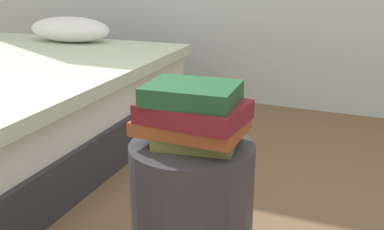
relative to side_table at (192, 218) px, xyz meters
name	(u,v)px	position (x,y,z in m)	size (l,w,h in m)	color
side_table	(192,218)	(0.00, 0.00, 0.00)	(0.36, 0.36, 0.46)	#333338
book_olive	(197,139)	(0.01, 0.01, 0.25)	(0.22, 0.16, 0.03)	olive
book_rust	(191,126)	(-0.01, 0.01, 0.28)	(0.29, 0.20, 0.04)	#994723
book_maroon	(194,111)	(0.01, 0.00, 0.33)	(0.28, 0.20, 0.05)	maroon
book_forest	(191,93)	(0.00, 0.00, 0.38)	(0.24, 0.19, 0.05)	#1E512D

